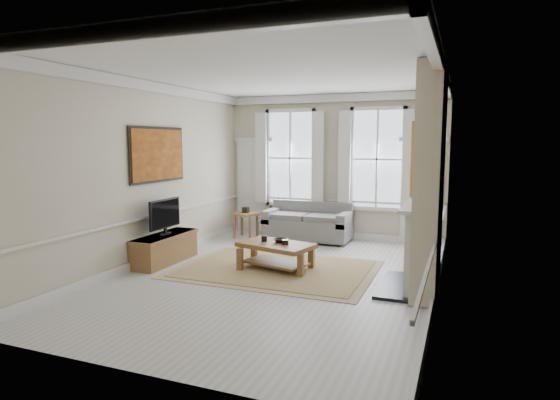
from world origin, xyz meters
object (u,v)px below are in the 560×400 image
at_px(tv_stand, 165,249).
at_px(sofa, 308,224).
at_px(side_table, 246,217).
at_px(coffee_table, 276,247).

bearing_deg(tv_stand, sofa, 57.47).
xyz_separation_m(sofa, tv_stand, (-1.90, -2.98, -0.10)).
relative_size(sofa, side_table, 3.11).
relative_size(side_table, tv_stand, 0.42).
bearing_deg(coffee_table, tv_stand, -157.72).
distance_m(coffee_table, tv_stand, 2.18).
relative_size(side_table, coffee_table, 0.44).
bearing_deg(sofa, tv_stand, -122.53).
height_order(sofa, side_table, sofa).
bearing_deg(tv_stand, side_table, 81.17).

